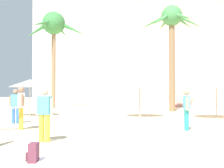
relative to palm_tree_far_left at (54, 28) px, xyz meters
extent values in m
cube|color=#BCB7AD|center=(1.49, 17.41, 3.77)|extent=(19.81, 11.87, 22.33)
cylinder|color=#896B4C|center=(0.01, -0.01, -3.48)|extent=(0.38, 0.38, 7.82)
sphere|color=#387A3D|center=(0.01, -0.01, 0.43)|extent=(2.11, 2.11, 2.11)
cone|color=#387A3D|center=(1.72, 0.28, -0.15)|extent=(2.65, 0.91, 1.58)
cone|color=#387A3D|center=(0.01, 1.81, 0.09)|extent=(0.47, 2.71, 1.12)
cone|color=#387A3D|center=(-1.69, -0.07, -0.22)|extent=(2.58, 0.55, 1.70)
cone|color=#387A3D|center=(-0.27, -1.79, 0.03)|extent=(0.88, 2.73, 1.25)
cylinder|color=brown|center=(10.78, -2.19, -3.73)|extent=(0.43, 0.43, 7.33)
sphere|color=#428447|center=(10.78, -2.19, -0.07)|extent=(1.60, 1.60, 1.60)
cone|color=#428447|center=(12.12, -2.33, -0.63)|extent=(2.10, 0.56, 1.43)
cone|color=#428447|center=(11.70, -1.07, -0.40)|extent=(1.66, 1.94, 1.00)
cone|color=#428447|center=(10.12, -0.89, -0.37)|extent=(1.32, 2.13, 0.94)
cone|color=#428447|center=(9.38, -2.25, -0.53)|extent=(2.16, 0.43, 1.23)
cone|color=#428447|center=(10.05, -3.35, -0.59)|extent=(1.42, 1.97, 1.35)
cone|color=#428447|center=(11.63, -3.34, -0.46)|extent=(1.58, 1.97, 1.12)
cylinder|color=gray|center=(9.08, -7.69, -6.23)|extent=(0.06, 0.06, 2.33)
cone|color=white|center=(9.08, -7.69, -5.33)|extent=(2.45, 2.45, 0.52)
cylinder|color=gray|center=(2.36, -8.52, -6.27)|extent=(0.06, 0.06, 2.26)
cone|color=white|center=(2.36, -8.52, -5.36)|extent=(2.54, 2.54, 0.46)
cylinder|color=gray|center=(13.40, -7.54, -6.32)|extent=(0.06, 0.06, 2.16)
cone|color=beige|center=(13.40, -7.54, -5.42)|extent=(2.74, 2.74, 0.37)
cube|color=white|center=(9.20, -18.92, -7.39)|extent=(2.05, 1.59, 0.01)
cube|color=#5C2B3C|center=(8.36, -19.14, -7.19)|extent=(0.24, 0.33, 0.42)
cube|color=#4A2230|center=(8.24, -19.17, -7.27)|extent=(0.11, 0.22, 0.18)
cylinder|color=gold|center=(5.24, -14.38, -6.95)|extent=(0.22, 0.22, 0.88)
cylinder|color=gold|center=(5.12, -14.22, -6.95)|extent=(0.22, 0.22, 0.88)
cube|color=beige|center=(5.18, -14.30, -6.21)|extent=(0.42, 0.45, 0.60)
sphere|color=#936B51|center=(5.18, -14.30, -5.78)|extent=(0.34, 0.34, 0.24)
cylinder|color=#936B51|center=(5.34, -14.49, -6.25)|extent=(0.14, 0.14, 0.57)
cylinder|color=#936B51|center=(5.03, -14.10, -6.25)|extent=(0.14, 0.14, 0.57)
ellipsoid|color=white|center=(5.18, -14.60, -6.50)|extent=(2.42, 1.83, 0.15)
ellipsoid|color=#B93785|center=(5.18, -14.60, -6.50)|extent=(2.44, 1.86, 0.13)
cube|color=black|center=(6.07, -13.97, -6.57)|extent=(0.10, 0.07, 0.18)
cylinder|color=blue|center=(3.87, -12.39, -6.99)|extent=(0.21, 0.21, 0.82)
cylinder|color=blue|center=(3.69, -12.46, -6.99)|extent=(0.21, 0.21, 0.82)
cube|color=#4CB2DB|center=(3.78, -12.43, -6.30)|extent=(0.45, 0.35, 0.56)
sphere|color=#936B51|center=(3.78, -12.43, -5.88)|extent=(0.31, 0.31, 0.24)
cylinder|color=#936B51|center=(4.01, -12.34, -6.33)|extent=(0.13, 0.13, 0.53)
cylinder|color=#936B51|center=(3.55, -12.52, -6.33)|extent=(0.13, 0.13, 0.53)
cylinder|color=teal|center=(11.68, -12.93, -6.98)|extent=(0.18, 0.18, 0.83)
cylinder|color=teal|center=(11.70, -13.13, -6.98)|extent=(0.18, 0.18, 0.83)
cube|color=#4CB2DB|center=(11.69, -13.03, -6.30)|extent=(0.26, 0.42, 0.55)
sphere|color=tan|center=(11.69, -13.03, -5.88)|extent=(0.27, 0.27, 0.24)
cylinder|color=tan|center=(11.66, -12.78, -6.33)|extent=(0.11, 0.11, 0.52)
cylinder|color=tan|center=(11.72, -13.28, -6.33)|extent=(0.11, 0.11, 0.52)
cylinder|color=gold|center=(7.32, -16.74, -6.98)|extent=(0.17, 0.17, 0.84)
cylinder|color=gold|center=(7.52, -16.75, -6.98)|extent=(0.17, 0.17, 0.84)
cube|color=#4CB2DB|center=(7.42, -16.75, -6.28)|extent=(0.41, 0.24, 0.56)
sphere|color=#D1A889|center=(7.42, -16.75, -5.86)|extent=(0.25, 0.25, 0.24)
cylinder|color=#D1A889|center=(7.17, -16.73, -6.31)|extent=(0.11, 0.11, 0.53)
cylinder|color=#D1A889|center=(7.67, -16.76, -6.31)|extent=(0.11, 0.11, 0.53)
camera|label=1|loc=(11.53, -25.02, -5.84)|focal=47.19mm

